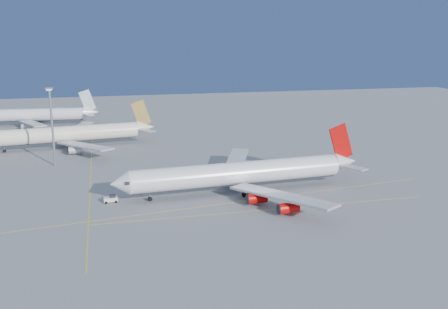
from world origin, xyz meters
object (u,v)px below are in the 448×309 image
at_px(light_mast, 52,120).
at_px(pushback_tug, 111,199).
at_px(airliner_etihad, 70,134).
at_px(airliner_virgin, 243,173).
at_px(airliner_third, 32,115).

bearing_deg(light_mast, pushback_tug, -68.11).
bearing_deg(airliner_etihad, airliner_virgin, -62.32).
distance_m(airliner_third, pushback_tug, 135.02).
height_order(airliner_etihad, light_mast, light_mast).
height_order(airliner_third, pushback_tug, airliner_third).
xyz_separation_m(airliner_third, light_mast, (17.43, -85.96, 10.61)).
relative_size(airliner_virgin, pushback_tug, 19.52).
bearing_deg(airliner_virgin, airliner_third, 115.12).
xyz_separation_m(airliner_virgin, airliner_etihad, (-51.21, 73.24, -0.05)).
distance_m(airliner_virgin, airliner_etihad, 89.37).
bearing_deg(airliner_etihad, airliner_third, 103.32).
bearing_deg(airliner_third, airliner_virgin, -56.06).
relative_size(airliner_etihad, light_mast, 2.56).
relative_size(airliner_virgin, light_mast, 2.77).
relative_size(airliner_virgin, airliner_third, 1.13).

